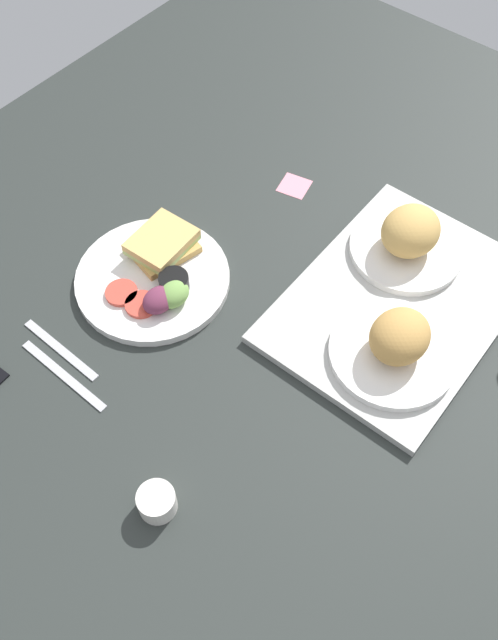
{
  "coord_description": "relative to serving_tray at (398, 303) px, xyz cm",
  "views": [
    {
      "loc": [
        50.59,
        42.83,
        97.34
      ],
      "look_at": [
        2.0,
        3.0,
        4.0
      ],
      "focal_mm": 38.58,
      "sensor_mm": 36.0,
      "label": 1
    }
  ],
  "objects": [
    {
      "name": "ground_plane",
      "position": [
        18.67,
        -19.3,
        -2.3
      ],
      "size": [
        190.0,
        150.0,
        3.0
      ],
      "primitive_type": "cube",
      "color": "#282D2B"
    },
    {
      "name": "serving_tray",
      "position": [
        0.0,
        0.0,
        0.0
      ],
      "size": [
        45.48,
        33.66,
        1.6
      ],
      "primitive_type": "cube",
      "rotation": [
        0.0,
        0.0,
        0.01
      ],
      "color": "#B2B2AD",
      "rests_on": "ground_plane"
    },
    {
      "name": "bread_plate_near",
      "position": [
        -10.1,
        -5.08,
        4.26
      ],
      "size": [
        20.32,
        20.32,
        9.18
      ],
      "color": "white",
      "rests_on": "serving_tray"
    },
    {
      "name": "bread_plate_far",
      "position": [
        9.69,
        5.05,
        3.85
      ],
      "size": [
        20.8,
        20.8,
        8.68
      ],
      "color": "white",
      "rests_on": "serving_tray"
    },
    {
      "name": "plate_with_salad",
      "position": [
        22.38,
        -35.94,
        0.96
      ],
      "size": [
        27.24,
        27.24,
        5.4
      ],
      "color": "white",
      "rests_on": "ground_plane"
    },
    {
      "name": "espresso_cup",
      "position": [
        52.04,
        -7.52,
        1.2
      ],
      "size": [
        5.6,
        5.6,
        4.0
      ],
      "primitive_type": "cylinder",
      "color": "silver",
      "rests_on": "ground_plane"
    },
    {
      "name": "fork",
      "position": [
        43.05,
        -38.35,
        -0.55
      ],
      "size": [
        1.63,
        17.02,
        0.5
      ],
      "primitive_type": "cube",
      "rotation": [
        0.0,
        0.0,
        1.56
      ],
      "color": "#B7B7BC",
      "rests_on": "ground_plane"
    },
    {
      "name": "knife",
      "position": [
        46.05,
        -34.35,
        -0.55
      ],
      "size": [
        1.62,
        19.02,
        0.5
      ],
      "primitive_type": "cube",
      "rotation": [
        0.0,
        0.0,
        1.56
      ],
      "color": "#B7B7BC",
      "rests_on": "ground_plane"
    },
    {
      "name": "sticky_note",
      "position": [
        -11.68,
        -31.26,
        -0.74
      ],
      "size": [
        6.74,
        6.74,
        0.12
      ],
      "primitive_type": "cube",
      "rotation": [
        0.0,
        0.0,
        0.23
      ],
      "color": "pink",
      "rests_on": "ground_plane"
    }
  ]
}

